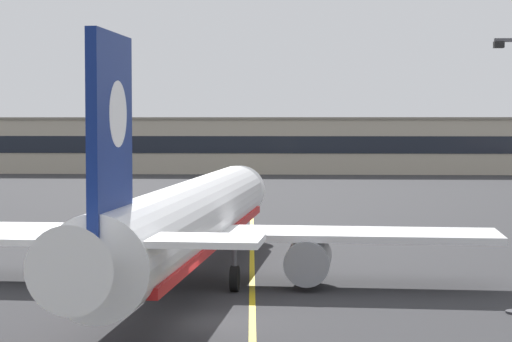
% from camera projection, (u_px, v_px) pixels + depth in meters
% --- Properties ---
extents(ground_plane, '(400.00, 400.00, 0.00)m').
position_uv_depth(ground_plane, '(212.00, 322.00, 40.42)').
color(ground_plane, '#2D2D30').
extents(taxiway_centreline, '(10.47, 179.73, 0.01)m').
position_uv_depth(taxiway_centreline, '(252.00, 237.00, 70.34)').
color(taxiway_centreline, yellow).
rests_on(taxiway_centreline, ground).
extents(airliner_foreground, '(32.23, 41.52, 11.65)m').
position_uv_depth(airliner_foreground, '(190.00, 220.00, 49.67)').
color(airliner_foreground, white).
rests_on(airliner_foreground, ground).
extents(safety_cone_by_nose_gear, '(0.44, 0.44, 0.55)m').
position_uv_depth(safety_cone_by_nose_gear, '(220.00, 242.00, 65.28)').
color(safety_cone_by_nose_gear, orange).
rests_on(safety_cone_by_nose_gear, ground).
extents(terminal_building, '(133.44, 12.40, 9.36)m').
position_uv_depth(terminal_building, '(253.00, 145.00, 161.38)').
color(terminal_building, '#B2A893').
rests_on(terminal_building, ground).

